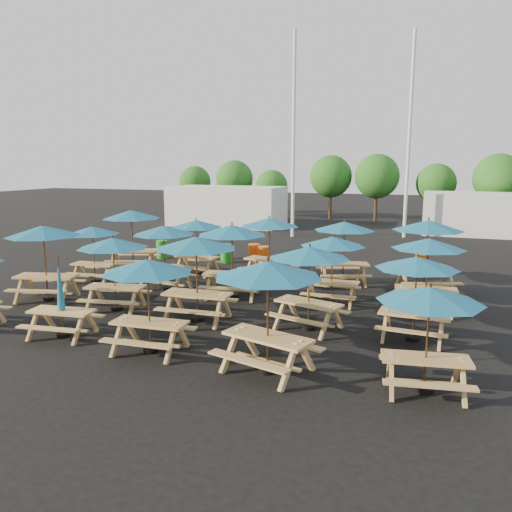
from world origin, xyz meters
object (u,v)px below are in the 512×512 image
(picnic_unit_8, at_px, (148,271))
(waste_bin_3, at_px, (254,253))
(picnic_unit_12, at_px, (268,275))
(picnic_unit_19, at_px, (428,229))
(picnic_unit_18, at_px, (428,248))
(waste_bin_4, at_px, (264,256))
(picnic_unit_11, at_px, (269,225))
(waste_bin_0, at_px, (162,249))
(picnic_unit_6, at_px, (164,234))
(picnic_unit_14, at_px, (333,245))
(picnic_unit_15, at_px, (344,229))
(waste_bin_5, at_px, (422,265))
(picnic_unit_1, at_px, (43,235))
(waste_bin_1, at_px, (189,251))
(picnic_unit_17, at_px, (417,267))
(waste_bin_2, at_px, (226,253))
(picnic_unit_9, at_px, (196,247))
(picnic_unit_10, at_px, (232,234))
(picnic_unit_2, at_px, (92,233))
(picnic_unit_4, at_px, (61,304))
(picnic_unit_7, at_px, (196,227))
(picnic_unit_5, at_px, (113,247))
(picnic_unit_16, at_px, (430,300))
(picnic_unit_13, at_px, (310,257))
(picnic_unit_3, at_px, (131,218))

(picnic_unit_8, xyz_separation_m, waste_bin_3, (-1.32, 11.15, -1.55))
(picnic_unit_12, relative_size, picnic_unit_19, 0.94)
(picnic_unit_18, relative_size, waste_bin_4, 2.71)
(picnic_unit_11, height_order, picnic_unit_12, picnic_unit_12)
(waste_bin_0, bearing_deg, picnic_unit_6, -59.14)
(picnic_unit_14, height_order, picnic_unit_15, picnic_unit_15)
(picnic_unit_19, bearing_deg, waste_bin_4, 139.34)
(waste_bin_5, bearing_deg, picnic_unit_8, -118.44)
(picnic_unit_1, distance_m, waste_bin_1, 8.08)
(picnic_unit_17, xyz_separation_m, waste_bin_2, (-8.38, 7.81, -1.48))
(picnic_unit_9, height_order, picnic_unit_14, picnic_unit_9)
(picnic_unit_8, height_order, waste_bin_0, picnic_unit_8)
(picnic_unit_12, bearing_deg, waste_bin_2, 133.38)
(waste_bin_2, bearing_deg, picnic_unit_8, -76.82)
(picnic_unit_10, bearing_deg, waste_bin_4, 88.15)
(picnic_unit_2, bearing_deg, picnic_unit_4, -65.11)
(picnic_unit_17, bearing_deg, picnic_unit_7, 153.09)
(picnic_unit_5, height_order, picnic_unit_16, picnic_unit_5)
(picnic_unit_6, relative_size, picnic_unit_9, 0.96)
(picnic_unit_1, bearing_deg, picnic_unit_12, -33.56)
(picnic_unit_9, xyz_separation_m, picnic_unit_19, (6.07, 5.45, 0.10))
(picnic_unit_13, height_order, waste_bin_1, picnic_unit_13)
(picnic_unit_7, bearing_deg, picnic_unit_12, -50.43)
(picnic_unit_16, bearing_deg, waste_bin_1, 126.09)
(picnic_unit_11, relative_size, picnic_unit_16, 1.20)
(picnic_unit_4, relative_size, picnic_unit_17, 0.97)
(picnic_unit_15, height_order, picnic_unit_17, picnic_unit_15)
(picnic_unit_13, bearing_deg, waste_bin_1, 150.58)
(picnic_unit_12, relative_size, picnic_unit_14, 1.32)
(waste_bin_3, bearing_deg, picnic_unit_12, -69.16)
(picnic_unit_3, relative_size, picnic_unit_7, 1.33)
(picnic_unit_14, height_order, waste_bin_3, picnic_unit_14)
(waste_bin_1, height_order, waste_bin_5, same)
(picnic_unit_17, bearing_deg, waste_bin_2, 141.30)
(picnic_unit_16, bearing_deg, picnic_unit_2, 146.25)
(picnic_unit_13, bearing_deg, picnic_unit_2, 179.65)
(waste_bin_4, bearing_deg, picnic_unit_13, -63.62)
(picnic_unit_5, bearing_deg, picnic_unit_16, -27.00)
(waste_bin_0, bearing_deg, waste_bin_3, 5.74)
(picnic_unit_7, xyz_separation_m, picnic_unit_18, (8.81, -2.56, 0.05))
(picnic_unit_6, xyz_separation_m, picnic_unit_19, (8.73, 2.58, 0.21))
(picnic_unit_7, distance_m, waste_bin_2, 3.04)
(waste_bin_1, xyz_separation_m, waste_bin_2, (1.89, -0.01, 0.00))
(picnic_unit_16, bearing_deg, waste_bin_2, 120.52)
(picnic_unit_10, bearing_deg, picnic_unit_4, -127.20)
(waste_bin_4, relative_size, waste_bin_5, 1.00)
(waste_bin_3, distance_m, waste_bin_4, 0.79)
(picnic_unit_12, relative_size, picnic_unit_16, 1.26)
(picnic_unit_7, height_order, waste_bin_0, picnic_unit_7)
(waste_bin_4, bearing_deg, picnic_unit_12, -71.19)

